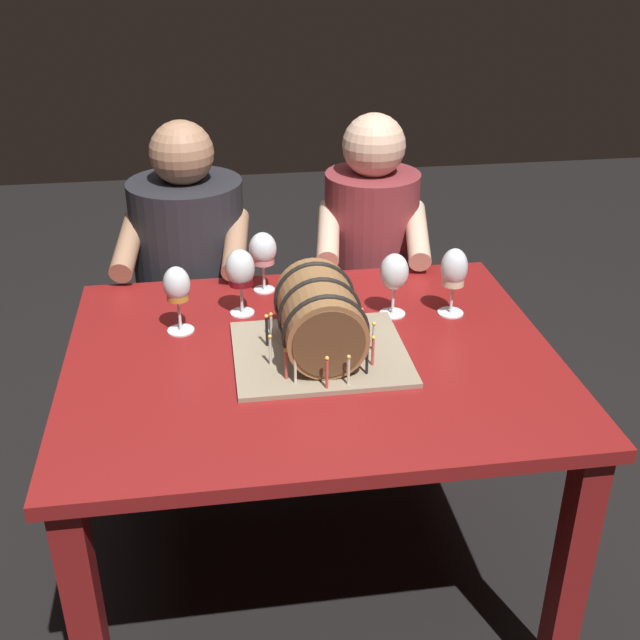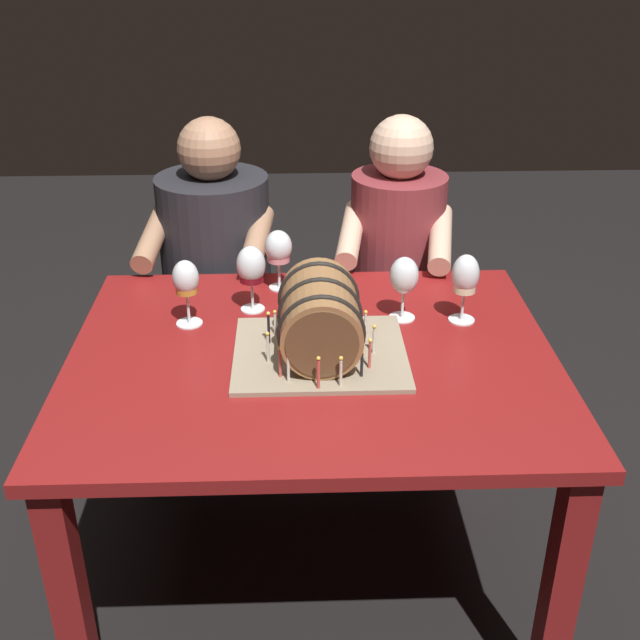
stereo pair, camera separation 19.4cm
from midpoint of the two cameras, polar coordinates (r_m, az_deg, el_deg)
ground_plane at (r=2.46m, az=1.88°, el=-17.79°), size 8.00×8.00×0.00m
dining_table at (r=2.06m, az=2.15°, el=-5.12°), size 1.23×1.00×0.75m
barrel_cake at (r=1.94m, az=2.86°, el=-0.18°), size 0.43×0.38×0.22m
wine_glass_empty at (r=2.14m, az=8.68°, el=3.03°), size 0.08×0.08×0.18m
wine_glass_red at (r=2.16m, az=-2.44°, el=3.73°), size 0.08×0.08×0.19m
wine_glass_white at (r=2.15m, az=13.00°, el=2.94°), size 0.07×0.07×0.19m
wine_glass_amber at (r=2.10m, az=-7.06°, el=2.74°), size 0.07×0.07×0.19m
wine_glass_rose at (r=2.29m, az=-0.59°, el=5.07°), size 0.08×0.08×0.18m
person_seated_left at (r=2.73m, az=-5.32°, el=1.57°), size 0.44×0.52×1.18m
person_seated_right at (r=2.77m, az=7.36°, el=1.28°), size 0.41×0.50×1.18m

